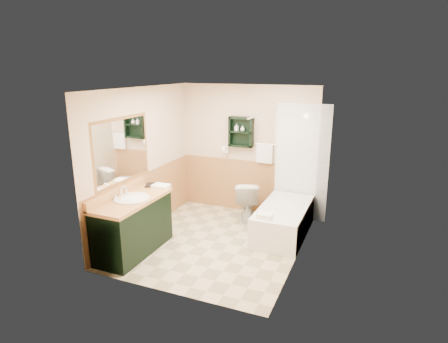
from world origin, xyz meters
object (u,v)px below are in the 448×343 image
at_px(wall_shelf, 241,132).
at_px(bathtub, 283,220).
at_px(vanity_book, 145,179).
at_px(soap_bottle_a, 237,129).
at_px(toilet, 247,200).
at_px(hair_dryer, 226,149).
at_px(vanity, 133,226).
at_px(soap_bottle_b, 243,129).

bearing_deg(wall_shelf, bathtub, -34.68).
height_order(vanity_book, soap_bottle_a, soap_bottle_a).
bearing_deg(vanity_book, toilet, 20.14).
bearing_deg(soap_bottle_a, vanity_book, -122.19).
bearing_deg(hair_dryer, vanity, -105.18).
bearing_deg(vanity, vanity_book, 105.13).
relative_size(vanity_book, soap_bottle_a, 1.79).
bearing_deg(bathtub, vanity, -142.77).
relative_size(vanity, toilet, 1.82).
bearing_deg(soap_bottle_b, vanity, -113.22).
relative_size(wall_shelf, soap_bottle_a, 4.23).
relative_size(vanity, soap_bottle_b, 13.02).
xyz_separation_m(hair_dryer, vanity, (-0.59, -2.19, -0.78)).
bearing_deg(bathtub, hair_dryer, 151.01).
bearing_deg(soap_bottle_b, hair_dryer, 174.85).
height_order(vanity, soap_bottle_a, soap_bottle_a).
xyz_separation_m(bathtub, vanity_book, (-2.08, -0.85, 0.72)).
bearing_deg(soap_bottle_b, toilet, -55.97).
xyz_separation_m(vanity, bathtub, (1.92, 1.46, -0.18)).
xyz_separation_m(bathtub, soap_bottle_a, (-1.11, 0.70, 1.35)).
height_order(vanity, soap_bottle_b, soap_bottle_b).
bearing_deg(hair_dryer, vanity_book, -115.64).
xyz_separation_m(vanity_book, soap_bottle_a, (0.98, 1.55, 0.63)).
xyz_separation_m(vanity, vanity_book, (-0.17, 0.61, 0.54)).
height_order(vanity, vanity_book, vanity_book).
bearing_deg(soap_bottle_b, soap_bottle_a, 180.00).
xyz_separation_m(hair_dryer, soap_bottle_b, (0.33, -0.03, 0.40)).
xyz_separation_m(bathtub, soap_bottle_b, (-0.99, 0.70, 1.36)).
bearing_deg(toilet, bathtub, 135.30).
relative_size(hair_dryer, soap_bottle_b, 2.34).
relative_size(soap_bottle_a, soap_bottle_b, 1.27).
bearing_deg(soap_bottle_a, soap_bottle_b, 0.00).
bearing_deg(toilet, vanity_book, 24.73).
bearing_deg(hair_dryer, soap_bottle_b, -5.15).
distance_m(vanity, soap_bottle_b, 2.63).
bearing_deg(wall_shelf, vanity_book, -124.23).
bearing_deg(bathtub, wall_shelf, 145.32).
bearing_deg(bathtub, soap_bottle_b, 144.64).
relative_size(wall_shelf, vanity_book, 2.36).
height_order(soap_bottle_a, soap_bottle_b, soap_bottle_b).
relative_size(wall_shelf, hair_dryer, 2.29).
relative_size(vanity, bathtub, 0.89).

